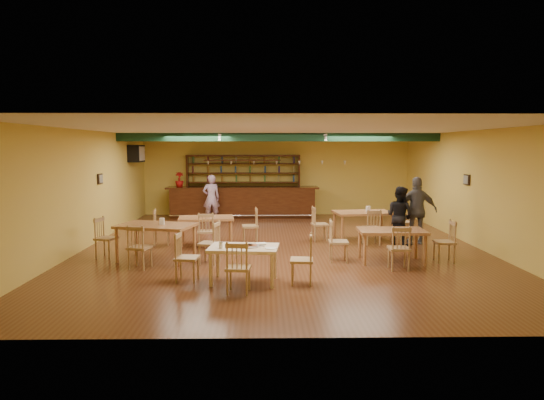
{
  "coord_description": "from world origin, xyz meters",
  "views": [
    {
      "loc": [
        -0.46,
        -12.24,
        2.57
      ],
      "look_at": [
        -0.25,
        0.6,
        1.15
      ],
      "focal_mm": 31.72,
      "sensor_mm": 36.0,
      "label": 1
    }
  ],
  "objects_px": {
    "dining_table_a": "(206,230)",
    "dining_table_b": "(363,225)",
    "near_table": "(244,264)",
    "patron_right_a": "(400,216)",
    "bar_counter": "(243,202)",
    "dining_table_c": "(156,242)",
    "dining_table_d": "(391,246)",
    "patron_bar": "(211,198)"
  },
  "relations": [
    {
      "from": "dining_table_a",
      "to": "dining_table_b",
      "type": "xyz_separation_m",
      "value": [
        4.29,
        0.55,
        0.03
      ]
    },
    {
      "from": "dining_table_a",
      "to": "near_table",
      "type": "bearing_deg",
      "value": -78.88
    },
    {
      "from": "dining_table_a",
      "to": "dining_table_b",
      "type": "height_order",
      "value": "dining_table_b"
    },
    {
      "from": "dining_table_a",
      "to": "patron_right_a",
      "type": "xyz_separation_m",
      "value": [
        5.09,
        -0.25,
        0.41
      ]
    },
    {
      "from": "near_table",
      "to": "bar_counter",
      "type": "bearing_deg",
      "value": 98.33
    },
    {
      "from": "bar_counter",
      "to": "dining_table_c",
      "type": "height_order",
      "value": "bar_counter"
    },
    {
      "from": "bar_counter",
      "to": "patron_right_a",
      "type": "bearing_deg",
      "value": -49.07
    },
    {
      "from": "patron_right_a",
      "to": "bar_counter",
      "type": "bearing_deg",
      "value": -0.33
    },
    {
      "from": "dining_table_b",
      "to": "near_table",
      "type": "relative_size",
      "value": 1.21
    },
    {
      "from": "dining_table_b",
      "to": "near_table",
      "type": "bearing_deg",
      "value": -133.72
    },
    {
      "from": "dining_table_d",
      "to": "near_table",
      "type": "distance_m",
      "value": 3.61
    },
    {
      "from": "bar_counter",
      "to": "dining_table_a",
      "type": "distance_m",
      "value": 4.81
    },
    {
      "from": "dining_table_d",
      "to": "patron_right_a",
      "type": "relative_size",
      "value": 0.95
    },
    {
      "from": "bar_counter",
      "to": "patron_bar",
      "type": "relative_size",
      "value": 3.38
    },
    {
      "from": "dining_table_b",
      "to": "near_table",
      "type": "distance_m",
      "value": 5.29
    },
    {
      "from": "dining_table_b",
      "to": "patron_bar",
      "type": "xyz_separation_m",
      "value": [
        -4.58,
        3.37,
        0.42
      ]
    },
    {
      "from": "dining_table_d",
      "to": "near_table",
      "type": "height_order",
      "value": "dining_table_d"
    },
    {
      "from": "dining_table_c",
      "to": "near_table",
      "type": "bearing_deg",
      "value": -26.72
    },
    {
      "from": "bar_counter",
      "to": "dining_table_b",
      "type": "relative_size",
      "value": 3.51
    },
    {
      "from": "bar_counter",
      "to": "patron_right_a",
      "type": "height_order",
      "value": "patron_right_a"
    },
    {
      "from": "patron_bar",
      "to": "dining_table_a",
      "type": "bearing_deg",
      "value": 81.1
    },
    {
      "from": "bar_counter",
      "to": "dining_table_d",
      "type": "relative_size",
      "value": 3.74
    },
    {
      "from": "dining_table_d",
      "to": "patron_bar",
      "type": "xyz_separation_m",
      "value": [
        -4.69,
        6.02,
        0.45
      ]
    },
    {
      "from": "dining_table_d",
      "to": "near_table",
      "type": "bearing_deg",
      "value": -151.77
    },
    {
      "from": "near_table",
      "to": "dining_table_b",
      "type": "bearing_deg",
      "value": 59.24
    },
    {
      "from": "bar_counter",
      "to": "patron_bar",
      "type": "distance_m",
      "value": 1.36
    },
    {
      "from": "dining_table_a",
      "to": "patron_right_a",
      "type": "relative_size",
      "value": 0.93
    },
    {
      "from": "dining_table_a",
      "to": "dining_table_d",
      "type": "relative_size",
      "value": 0.98
    },
    {
      "from": "dining_table_a",
      "to": "near_table",
      "type": "relative_size",
      "value": 1.11
    },
    {
      "from": "bar_counter",
      "to": "dining_table_b",
      "type": "bearing_deg",
      "value": -49.9
    },
    {
      "from": "near_table",
      "to": "patron_right_a",
      "type": "relative_size",
      "value": 0.84
    },
    {
      "from": "dining_table_d",
      "to": "bar_counter",
      "type": "bearing_deg",
      "value": 119.92
    },
    {
      "from": "dining_table_d",
      "to": "patron_right_a",
      "type": "bearing_deg",
      "value": 71.33
    },
    {
      "from": "patron_bar",
      "to": "patron_right_a",
      "type": "distance_m",
      "value": 6.81
    },
    {
      "from": "near_table",
      "to": "dining_table_d",
      "type": "bearing_deg",
      "value": 31.94
    },
    {
      "from": "dining_table_a",
      "to": "patron_right_a",
      "type": "distance_m",
      "value": 5.12
    },
    {
      "from": "patron_bar",
      "to": "patron_right_a",
      "type": "height_order",
      "value": "patron_bar"
    },
    {
      "from": "bar_counter",
      "to": "patron_bar",
      "type": "bearing_deg",
      "value": -141.93
    },
    {
      "from": "dining_table_d",
      "to": "dining_table_c",
      "type": "bearing_deg",
      "value": 179.62
    },
    {
      "from": "bar_counter",
      "to": "patron_right_a",
      "type": "relative_size",
      "value": 3.54
    },
    {
      "from": "near_table",
      "to": "patron_bar",
      "type": "xyz_separation_m",
      "value": [
        -1.44,
        7.62,
        0.46
      ]
    },
    {
      "from": "dining_table_a",
      "to": "patron_bar",
      "type": "height_order",
      "value": "patron_bar"
    }
  ]
}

